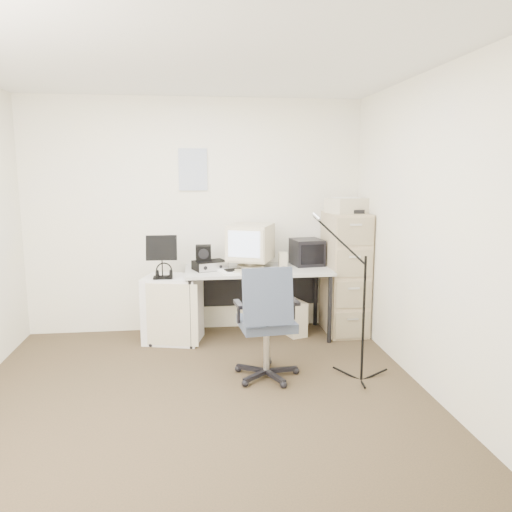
{
  "coord_description": "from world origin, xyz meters",
  "views": [
    {
      "loc": [
        -0.02,
        -3.61,
        1.74
      ],
      "look_at": [
        0.55,
        0.95,
        0.95
      ],
      "focal_mm": 35.0,
      "sensor_mm": 36.0,
      "label": 1
    }
  ],
  "objects": [
    {
      "name": "ceiling",
      "position": [
        0.0,
        0.0,
        2.5
      ],
      "size": [
        3.6,
        3.6,
        0.01
      ],
      "primitive_type": "cube",
      "color": "white",
      "rests_on": "ground"
    },
    {
      "name": "mic_stand",
      "position": [
        1.35,
        0.22,
        0.69
      ],
      "size": [
        0.03,
        0.03,
        1.38
      ],
      "primitive_type": "cylinder",
      "rotation": [
        0.0,
        0.0,
        2.1
      ],
      "color": "black",
      "rests_on": "floor"
    },
    {
      "name": "desk_speaker",
      "position": [
        0.9,
        1.5,
        0.81
      ],
      "size": [
        0.09,
        0.09,
        0.16
      ],
      "primitive_type": "cube",
      "rotation": [
        0.0,
        0.0,
        -0.04
      ],
      "color": "beige",
      "rests_on": "desk"
    },
    {
      "name": "pc_tower",
      "position": [
        1.0,
        1.49,
        0.19
      ],
      "size": [
        0.29,
        0.43,
        0.37
      ],
      "primitive_type": "cube",
      "rotation": [
        0.0,
        0.0,
        0.31
      ],
      "color": "#BCB095",
      "rests_on": "floor"
    },
    {
      "name": "wall_right",
      "position": [
        1.8,
        0.0,
        1.25
      ],
      "size": [
        0.02,
        3.6,
        2.5
      ],
      "primitive_type": "cube",
      "color": "#FCF4C9",
      "rests_on": "ground"
    },
    {
      "name": "wall_front",
      "position": [
        0.0,
        -1.8,
        1.25
      ],
      "size": [
        3.6,
        0.02,
        2.5
      ],
      "primitive_type": "cube",
      "color": "#FCF4C9",
      "rests_on": "ground"
    },
    {
      "name": "printer",
      "position": [
        1.58,
        1.48,
        1.38
      ],
      "size": [
        0.47,
        0.4,
        0.15
      ],
      "primitive_type": "cube",
      "rotation": [
        0.0,
        0.0,
        0.37
      ],
      "color": "#BCB095",
      "rests_on": "filing_cabinet"
    },
    {
      "name": "radio_receiver",
      "position": [
        0.13,
        1.45,
        0.78
      ],
      "size": [
        0.38,
        0.32,
        0.09
      ],
      "primitive_type": "cube",
      "rotation": [
        0.0,
        0.0,
        0.34
      ],
      "color": "black",
      "rests_on": "desk"
    },
    {
      "name": "crt_tv",
      "position": [
        1.19,
        1.6,
        0.87
      ],
      "size": [
        0.35,
        0.36,
        0.28
      ],
      "primitive_type": "cube",
      "rotation": [
        0.0,
        0.0,
        0.14
      ],
      "color": "black",
      "rests_on": "desk"
    },
    {
      "name": "side_cart",
      "position": [
        -0.25,
        1.4,
        0.34
      ],
      "size": [
        0.64,
        0.56,
        0.68
      ],
      "primitive_type": "cube",
      "rotation": [
        0.0,
        0.0,
        -0.24
      ],
      "color": "white",
      "rests_on": "floor"
    },
    {
      "name": "office_chair",
      "position": [
        0.57,
        0.37,
        0.49
      ],
      "size": [
        0.62,
        0.62,
        0.99
      ],
      "primitive_type": "cube",
      "rotation": [
        0.0,
        0.0,
        0.1
      ],
      "color": "#434E69",
      "rests_on": "floor"
    },
    {
      "name": "floor",
      "position": [
        0.0,
        0.0,
        -0.01
      ],
      "size": [
        3.6,
        3.6,
        0.01
      ],
      "primitive_type": "cube",
      "color": "#362F21",
      "rests_on": "ground"
    },
    {
      "name": "keyboard",
      "position": [
        0.6,
        1.24,
        0.74
      ],
      "size": [
        0.5,
        0.19,
        0.03
      ],
      "primitive_type": "cube",
      "rotation": [
        0.0,
        0.0,
        -0.02
      ],
      "color": "#BCB095",
      "rests_on": "desk"
    },
    {
      "name": "crt_monitor",
      "position": [
        0.56,
        1.5,
        0.96
      ],
      "size": [
        0.55,
        0.56,
        0.46
      ],
      "primitive_type": "cube",
      "rotation": [
        0.0,
        0.0,
        -0.4
      ],
      "color": "#BCB095",
      "rests_on": "desk"
    },
    {
      "name": "desk",
      "position": [
        0.63,
        1.45,
        0.36
      ],
      "size": [
        1.5,
        0.7,
        0.73
      ],
      "primitive_type": "cube",
      "color": "beige",
      "rests_on": "floor"
    },
    {
      "name": "wall_calendar",
      "position": [
        -0.02,
        1.79,
        1.75
      ],
      "size": [
        0.3,
        0.02,
        0.44
      ],
      "primitive_type": "cube",
      "color": "white",
      "rests_on": "wall_back"
    },
    {
      "name": "papers",
      "position": [
        0.33,
        1.29,
        0.74
      ],
      "size": [
        0.28,
        0.34,
        0.02
      ],
      "primitive_type": "cube",
      "rotation": [
        0.0,
        0.0,
        0.23
      ],
      "color": "white",
      "rests_on": "desk"
    },
    {
      "name": "wall_back",
      "position": [
        0.0,
        1.8,
        1.25
      ],
      "size": [
        3.6,
        0.02,
        2.5
      ],
      "primitive_type": "cube",
      "color": "#FCF4C9",
      "rests_on": "ground"
    },
    {
      "name": "mouse",
      "position": [
        0.89,
        1.31,
        0.75
      ],
      "size": [
        0.1,
        0.13,
        0.03
      ],
      "primitive_type": "cube",
      "rotation": [
        0.0,
        0.0,
        -0.41
      ],
      "color": "black",
      "rests_on": "desk"
    },
    {
      "name": "music_stand",
      "position": [
        -0.34,
        1.33,
        0.9
      ],
      "size": [
        0.33,
        0.22,
        0.44
      ],
      "primitive_type": "cube",
      "rotation": [
        0.0,
        0.0,
        -0.2
      ],
      "color": "black",
      "rests_on": "side_cart"
    },
    {
      "name": "filing_cabinet",
      "position": [
        1.58,
        1.48,
        0.65
      ],
      "size": [
        0.4,
        0.6,
        1.3
      ],
      "primitive_type": "cube",
      "color": "#C0B188",
      "rests_on": "floor"
    },
    {
      "name": "radio_speaker",
      "position": [
        0.07,
        1.49,
        0.9
      ],
      "size": [
        0.16,
        0.15,
        0.16
      ],
      "primitive_type": "cube",
      "rotation": [
        0.0,
        0.0,
        -0.03
      ],
      "color": "black",
      "rests_on": "radio_receiver"
    },
    {
      "name": "headphones",
      "position": [
        -0.32,
        1.28,
        0.73
      ],
      "size": [
        0.22,
        0.22,
        0.03
      ],
      "primitive_type": "torus",
      "rotation": [
        0.0,
        0.0,
        -0.33
      ],
      "color": "black",
      "rests_on": "side_cart"
    }
  ]
}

